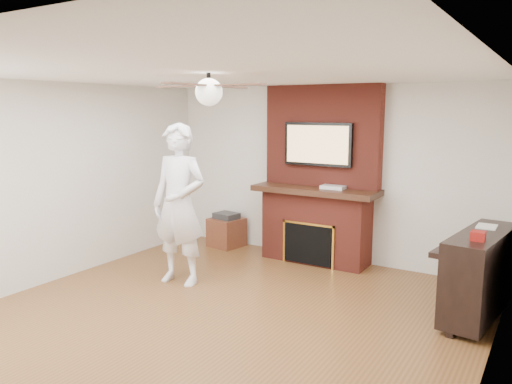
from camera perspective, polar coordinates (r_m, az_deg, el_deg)
The scene contains 12 objects.
room_shell at distance 4.91m, azimuth -5.22°, elevation -1.27°, with size 5.36×5.86×2.86m.
fireplace at distance 7.13m, azimuth 7.12°, elevation -0.04°, with size 1.78×0.64×2.50m.
tv at distance 7.01m, azimuth 7.08°, elevation 5.44°, with size 1.00×0.08×0.60m.
ceiling_fan at distance 4.83m, azimuth -5.41°, elevation 11.43°, with size 1.21×1.21×0.31m.
person at distance 6.22m, azimuth -8.78°, elevation -1.44°, with size 0.73×0.49×2.00m, color white.
side_table at distance 7.98m, azimuth -3.38°, elevation -4.45°, with size 0.54×0.54×0.54m.
piano at distance 5.73m, azimuth 24.16°, elevation -8.36°, with size 0.69×1.44×1.01m.
cable_box at distance 6.92m, azimuth 8.80°, elevation 0.54°, with size 0.33×0.19×0.05m, color silver.
candle_orange at distance 7.19m, azimuth 5.16°, elevation -7.64°, with size 0.07×0.07×0.11m, color gold.
candle_green at distance 7.19m, azimuth 6.44°, elevation -7.68°, with size 0.07×0.07×0.10m, color #3A7930.
candle_cream at distance 7.10m, azimuth 7.41°, elevation -7.89°, with size 0.08×0.08×0.11m, color beige.
candle_blue at distance 7.07m, azimuth 8.14°, elevation -8.08°, with size 0.06×0.06×0.09m, color teal.
Camera 1 is at (2.89, -3.87, 2.16)m, focal length 35.00 mm.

